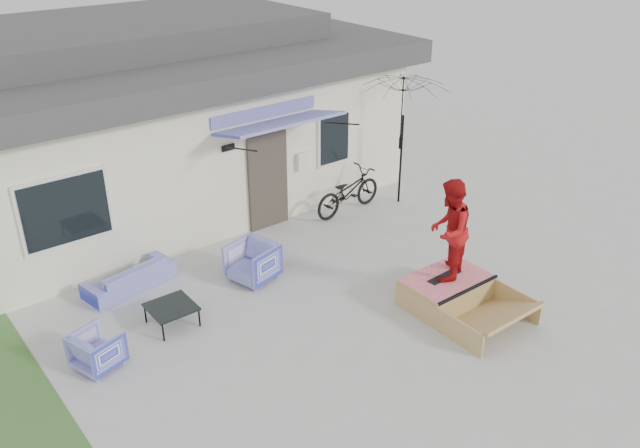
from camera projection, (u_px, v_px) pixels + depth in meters
ground at (374, 339)px, 10.80m from camera, size 90.00×90.00×0.00m
grass_strip at (5, 410)px, 9.31m from camera, size 1.40×8.00×0.01m
house at (146, 110)px, 15.53m from camera, size 10.80×8.49×4.10m
loveseat at (129, 272)px, 12.06m from camera, size 1.73×0.77×0.65m
armchair_left at (97, 348)px, 10.04m from camera, size 0.78×0.81×0.67m
armchair_right at (252, 260)px, 12.29m from camera, size 0.92×0.95×0.82m
coffee_table at (172, 315)px, 11.09m from camera, size 0.75×0.75×0.36m
bicycle at (348, 187)px, 14.84m from camera, size 1.93×0.81×1.20m
patio_umbrella at (402, 130)px, 14.81m from camera, size 2.01×1.87×2.20m
skate_ramp at (445, 290)px, 11.67m from camera, size 1.49×1.97×0.49m
skateboard at (445, 276)px, 11.59m from camera, size 0.73×0.20×0.05m
skater at (449, 229)px, 11.17m from camera, size 1.10×1.02×1.81m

